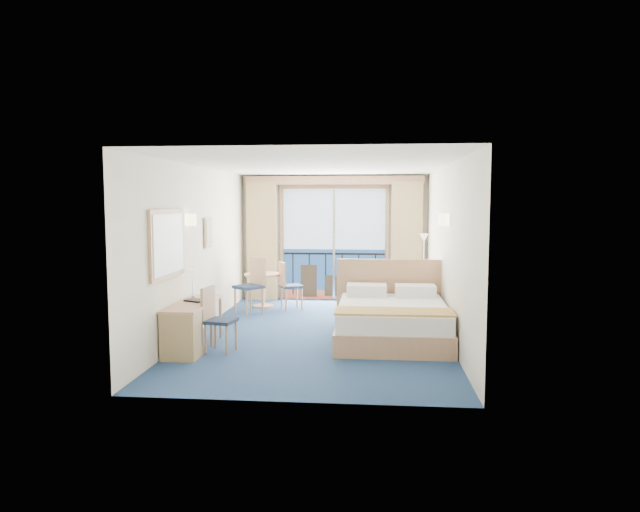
{
  "coord_description": "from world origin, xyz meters",
  "views": [
    {
      "loc": [
        0.84,
        -9.08,
        2.12
      ],
      "look_at": [
        -0.02,
        0.2,
        1.24
      ],
      "focal_mm": 32.0,
      "sensor_mm": 36.0,
      "label": 1
    }
  ],
  "objects_px": {
    "nightstand": "(426,308)",
    "table_chair_b": "(253,282)",
    "armchair": "(412,298)",
    "floor_lamp": "(424,251)",
    "table_chair_a": "(288,282)",
    "round_table": "(263,282)",
    "desk_chair": "(215,315)",
    "desk": "(184,329)",
    "bed": "(392,319)"
  },
  "relations": [
    {
      "from": "table_chair_a",
      "to": "round_table",
      "type": "bearing_deg",
      "value": 44.88
    },
    {
      "from": "desk_chair",
      "to": "armchair",
      "type": "bearing_deg",
      "value": -36.42
    },
    {
      "from": "floor_lamp",
      "to": "bed",
      "type": "bearing_deg",
      "value": -103.61
    },
    {
      "from": "floor_lamp",
      "to": "table_chair_a",
      "type": "relative_size",
      "value": 1.57
    },
    {
      "from": "round_table",
      "to": "floor_lamp",
      "type": "bearing_deg",
      "value": 7.81
    },
    {
      "from": "armchair",
      "to": "floor_lamp",
      "type": "bearing_deg",
      "value": -119.93
    },
    {
      "from": "armchair",
      "to": "table_chair_b",
      "type": "distance_m",
      "value": 3.03
    },
    {
      "from": "desk",
      "to": "floor_lamp",
      "type": "bearing_deg",
      "value": 49.48
    },
    {
      "from": "armchair",
      "to": "bed",
      "type": "bearing_deg",
      "value": 63.23
    },
    {
      "from": "desk_chair",
      "to": "table_chair_a",
      "type": "relative_size",
      "value": 0.98
    },
    {
      "from": "armchair",
      "to": "desk_chair",
      "type": "height_order",
      "value": "desk_chair"
    },
    {
      "from": "desk_chair",
      "to": "table_chair_b",
      "type": "relative_size",
      "value": 0.87
    },
    {
      "from": "desk",
      "to": "bed",
      "type": "bearing_deg",
      "value": 22.44
    },
    {
      "from": "desk",
      "to": "desk_chair",
      "type": "xyz_separation_m",
      "value": [
        0.36,
        0.28,
        0.15
      ]
    },
    {
      "from": "armchair",
      "to": "desk",
      "type": "distance_m",
      "value": 4.56
    },
    {
      "from": "bed",
      "to": "desk",
      "type": "distance_m",
      "value": 3.12
    },
    {
      "from": "round_table",
      "to": "table_chair_b",
      "type": "bearing_deg",
      "value": -96.02
    },
    {
      "from": "floor_lamp",
      "to": "desk",
      "type": "height_order",
      "value": "floor_lamp"
    },
    {
      "from": "round_table",
      "to": "armchair",
      "type": "bearing_deg",
      "value": -12.49
    },
    {
      "from": "desk",
      "to": "table_chair_b",
      "type": "xyz_separation_m",
      "value": [
        0.3,
        3.12,
        0.23
      ]
    },
    {
      "from": "table_chair_b",
      "to": "floor_lamp",
      "type": "bearing_deg",
      "value": 59.5
    },
    {
      "from": "desk",
      "to": "table_chair_b",
      "type": "height_order",
      "value": "table_chair_b"
    },
    {
      "from": "round_table",
      "to": "table_chair_a",
      "type": "xyz_separation_m",
      "value": [
        0.53,
        -0.2,
        0.02
      ]
    },
    {
      "from": "table_chair_a",
      "to": "armchair",
      "type": "bearing_deg",
      "value": -125.68
    },
    {
      "from": "nightstand",
      "to": "table_chair_b",
      "type": "height_order",
      "value": "table_chair_b"
    },
    {
      "from": "floor_lamp",
      "to": "desk_chair",
      "type": "relative_size",
      "value": 1.6
    },
    {
      "from": "bed",
      "to": "round_table",
      "type": "distance_m",
      "value": 3.62
    },
    {
      "from": "bed",
      "to": "desk",
      "type": "xyz_separation_m",
      "value": [
        -2.88,
        -1.19,
        0.05
      ]
    },
    {
      "from": "nightstand",
      "to": "round_table",
      "type": "relative_size",
      "value": 0.74
    },
    {
      "from": "nightstand",
      "to": "armchair",
      "type": "distance_m",
      "value": 0.72
    },
    {
      "from": "armchair",
      "to": "desk_chair",
      "type": "relative_size",
      "value": 0.81
    },
    {
      "from": "floor_lamp",
      "to": "round_table",
      "type": "distance_m",
      "value": 3.34
    },
    {
      "from": "desk",
      "to": "nightstand",
      "type": "bearing_deg",
      "value": 34.91
    },
    {
      "from": "floor_lamp",
      "to": "round_table",
      "type": "bearing_deg",
      "value": -172.19
    },
    {
      "from": "nightstand",
      "to": "table_chair_a",
      "type": "bearing_deg",
      "value": 156.29
    },
    {
      "from": "nightstand",
      "to": "table_chair_a",
      "type": "height_order",
      "value": "table_chair_a"
    },
    {
      "from": "bed",
      "to": "nightstand",
      "type": "height_order",
      "value": "bed"
    },
    {
      "from": "table_chair_a",
      "to": "desk_chair",
      "type": "bearing_deg",
      "value": 145.83
    },
    {
      "from": "armchair",
      "to": "desk",
      "type": "bearing_deg",
      "value": 29.12
    },
    {
      "from": "floor_lamp",
      "to": "desk_chair",
      "type": "distance_m",
      "value": 5.16
    },
    {
      "from": "desk",
      "to": "round_table",
      "type": "xyz_separation_m",
      "value": [
        0.37,
        3.79,
        0.14
      ]
    },
    {
      "from": "desk",
      "to": "desk_chair",
      "type": "bearing_deg",
      "value": 37.56
    },
    {
      "from": "nightstand",
      "to": "table_chair_a",
      "type": "distance_m",
      "value": 2.86
    },
    {
      "from": "nightstand",
      "to": "desk_chair",
      "type": "relative_size",
      "value": 0.6
    },
    {
      "from": "floor_lamp",
      "to": "table_chair_b",
      "type": "height_order",
      "value": "floor_lamp"
    },
    {
      "from": "floor_lamp",
      "to": "table_chair_b",
      "type": "bearing_deg",
      "value": -161.41
    },
    {
      "from": "floor_lamp",
      "to": "armchair",
      "type": "bearing_deg",
      "value": -105.62
    },
    {
      "from": "armchair",
      "to": "floor_lamp",
      "type": "distance_m",
      "value": 1.38
    },
    {
      "from": "nightstand",
      "to": "table_chair_b",
      "type": "relative_size",
      "value": 0.52
    },
    {
      "from": "nightstand",
      "to": "desk_chair",
      "type": "height_order",
      "value": "desk_chair"
    }
  ]
}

